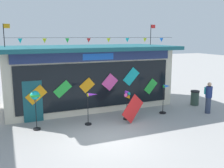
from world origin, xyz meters
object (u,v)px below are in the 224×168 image
(wind_spinner_left, at_px, (91,104))
(wind_spinner_center_left, at_px, (127,100))
(wind_spinner_far_left, at_px, (35,98))
(wind_spinner_center_right, at_px, (165,96))
(person_near_camera, at_px, (208,97))
(trash_bin, at_px, (195,98))
(kite_shop_building, at_px, (87,75))
(display_kite_on_ground, at_px, (133,109))

(wind_spinner_left, bearing_deg, wind_spinner_center_left, -1.52)
(wind_spinner_far_left, xyz_separation_m, wind_spinner_center_right, (6.61, -0.15, -0.47))
(wind_spinner_center_left, bearing_deg, wind_spinner_center_right, 4.12)
(wind_spinner_far_left, distance_m, wind_spinner_center_left, 4.32)
(person_near_camera, relative_size, trash_bin, 1.91)
(kite_shop_building, height_order, wind_spinner_far_left, kite_shop_building)
(wind_spinner_center_right, bearing_deg, kite_shop_building, 134.56)
(trash_bin, bearing_deg, wind_spinner_center_right, -165.85)
(kite_shop_building, distance_m, wind_spinner_center_left, 3.72)
(wind_spinner_center_left, xyz_separation_m, display_kite_on_ground, (0.09, -0.43, -0.33))
(person_near_camera, height_order, display_kite_on_ground, person_near_camera)
(wind_spinner_center_left, distance_m, trash_bin, 5.02)
(kite_shop_building, distance_m, trash_bin, 6.60)
(wind_spinner_left, height_order, display_kite_on_ground, wind_spinner_left)
(kite_shop_building, relative_size, wind_spinner_center_left, 6.47)
(wind_spinner_far_left, bearing_deg, display_kite_on_ground, -9.71)
(kite_shop_building, bearing_deg, wind_spinner_center_right, -45.44)
(wind_spinner_left, xyz_separation_m, person_near_camera, (6.32, -0.77, -0.09))
(trash_bin, bearing_deg, wind_spinner_left, -173.50)
(trash_bin, bearing_deg, kite_shop_building, 155.45)
(kite_shop_building, height_order, trash_bin, kite_shop_building)
(wind_spinner_center_left, xyz_separation_m, trash_bin, (4.92, 0.82, -0.54))
(wind_spinner_far_left, xyz_separation_m, wind_spinner_center_left, (4.28, -0.32, -0.44))
(wind_spinner_center_right, bearing_deg, display_kite_on_ground, -165.00)
(kite_shop_building, bearing_deg, wind_spinner_far_left, -136.17)
(wind_spinner_left, xyz_separation_m, display_kite_on_ground, (1.94, -0.48, -0.31))
(wind_spinner_left, height_order, person_near_camera, person_near_camera)
(person_near_camera, bearing_deg, trash_bin, 89.18)
(wind_spinner_center_left, height_order, display_kite_on_ground, wind_spinner_center_left)
(wind_spinner_left, xyz_separation_m, wind_spinner_center_left, (1.85, -0.05, 0.01))
(wind_spinner_far_left, bearing_deg, wind_spinner_left, -6.29)
(wind_spinner_far_left, bearing_deg, wind_spinner_center_right, -1.29)
(display_kite_on_ground, bearing_deg, wind_spinner_center_left, 102.02)
(wind_spinner_far_left, relative_size, wind_spinner_center_left, 1.18)
(kite_shop_building, xyz_separation_m, wind_spinner_center_right, (3.29, -3.34, -0.82))
(wind_spinner_far_left, height_order, wind_spinner_center_left, wind_spinner_far_left)
(wind_spinner_left, bearing_deg, person_near_camera, -6.97)
(kite_shop_building, bearing_deg, display_kite_on_ground, -75.06)
(wind_spinner_far_left, relative_size, wind_spinner_left, 1.17)
(wind_spinner_center_left, bearing_deg, kite_shop_building, 105.29)
(wind_spinner_center_left, bearing_deg, person_near_camera, -9.20)
(wind_spinner_left, distance_m, wind_spinner_center_right, 4.18)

